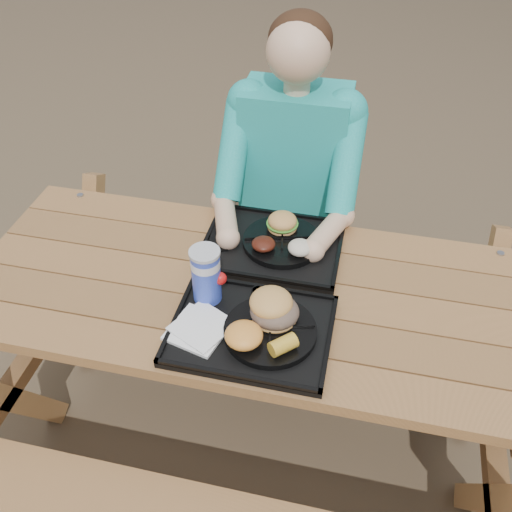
# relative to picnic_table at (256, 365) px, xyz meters

# --- Properties ---
(ground) EXTENTS (60.00, 60.00, 0.00)m
(ground) POSITION_rel_picnic_table_xyz_m (0.00, 0.00, -0.38)
(ground) COLOR #999999
(ground) RESTS_ON ground
(picnic_table) EXTENTS (1.80, 1.49, 0.75)m
(picnic_table) POSITION_rel_picnic_table_xyz_m (0.00, 0.00, 0.00)
(picnic_table) COLOR #999999
(picnic_table) RESTS_ON ground
(tray_near) EXTENTS (0.45, 0.35, 0.02)m
(tray_near) POSITION_rel_picnic_table_xyz_m (0.03, -0.18, 0.39)
(tray_near) COLOR black
(tray_near) RESTS_ON picnic_table
(tray_far) EXTENTS (0.45, 0.35, 0.02)m
(tray_far) POSITION_rel_picnic_table_xyz_m (0.01, 0.19, 0.39)
(tray_far) COLOR black
(tray_far) RESTS_ON picnic_table
(plate_near) EXTENTS (0.26, 0.26, 0.02)m
(plate_near) POSITION_rel_picnic_table_xyz_m (0.08, -0.19, 0.41)
(plate_near) COLOR black
(plate_near) RESTS_ON tray_near
(plate_far) EXTENTS (0.26, 0.26, 0.02)m
(plate_far) POSITION_rel_picnic_table_xyz_m (0.04, 0.20, 0.41)
(plate_far) COLOR black
(plate_far) RESTS_ON tray_far
(napkin_stack) EXTENTS (0.18, 0.18, 0.02)m
(napkin_stack) POSITION_rel_picnic_table_xyz_m (-0.11, -0.23, 0.40)
(napkin_stack) COLOR white
(napkin_stack) RESTS_ON tray_near
(soda_cup) EXTENTS (0.08, 0.08, 0.17)m
(soda_cup) POSITION_rel_picnic_table_xyz_m (-0.13, -0.09, 0.48)
(soda_cup) COLOR #1934BD
(soda_cup) RESTS_ON tray_near
(condiment_bbq) EXTENTS (0.04, 0.04, 0.03)m
(condiment_bbq) POSITION_rel_picnic_table_xyz_m (0.02, -0.05, 0.41)
(condiment_bbq) COLOR black
(condiment_bbq) RESTS_ON tray_near
(condiment_mustard) EXTENTS (0.05, 0.05, 0.03)m
(condiment_mustard) POSITION_rel_picnic_table_xyz_m (0.09, -0.07, 0.41)
(condiment_mustard) COLOR yellow
(condiment_mustard) RESTS_ON tray_near
(sandwich) EXTENTS (0.13, 0.13, 0.13)m
(sandwich) POSITION_rel_picnic_table_xyz_m (0.09, -0.15, 0.48)
(sandwich) COLOR #E8A452
(sandwich) RESTS_ON plate_near
(mac_cheese) EXTENTS (0.10, 0.10, 0.05)m
(mac_cheese) POSITION_rel_picnic_table_xyz_m (0.02, -0.25, 0.44)
(mac_cheese) COLOR #FFAA43
(mac_cheese) RESTS_ON plate_near
(corn_cob) EXTENTS (0.10, 0.10, 0.04)m
(corn_cob) POSITION_rel_picnic_table_xyz_m (0.13, -0.26, 0.44)
(corn_cob) COLOR yellow
(corn_cob) RESTS_ON plate_near
(cutlery_far) EXTENTS (0.08, 0.18, 0.01)m
(cutlery_far) POSITION_rel_picnic_table_xyz_m (-0.16, 0.21, 0.40)
(cutlery_far) COLOR black
(cutlery_far) RESTS_ON tray_far
(burger) EXTENTS (0.10, 0.10, 0.09)m
(burger) POSITION_rel_picnic_table_xyz_m (0.03, 0.26, 0.46)
(burger) COLOR #DB984D
(burger) RESTS_ON plate_far
(baked_beans) EXTENTS (0.08, 0.08, 0.03)m
(baked_beans) POSITION_rel_picnic_table_xyz_m (-0.01, 0.14, 0.43)
(baked_beans) COLOR #48180E
(baked_beans) RESTS_ON plate_far
(potato_salad) EXTENTS (0.08, 0.08, 0.04)m
(potato_salad) POSITION_rel_picnic_table_xyz_m (0.11, 0.15, 0.44)
(potato_salad) COLOR beige
(potato_salad) RESTS_ON plate_far
(diner) EXTENTS (0.48, 0.84, 1.28)m
(diner) POSITION_rel_picnic_table_xyz_m (0.01, 0.58, 0.27)
(diner) COLOR #1BB4BE
(diner) RESTS_ON ground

